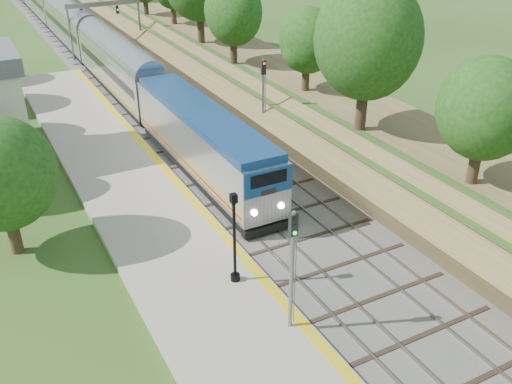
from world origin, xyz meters
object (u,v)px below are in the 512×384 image
signal_gantry (104,14)px  signal_farside (263,92)px  train (57,14)px  signal_platform (292,259)px  lamppost_far (235,243)px

signal_gantry → signal_farside: signal_farside is taller
signal_gantry → train: (-2.47, 16.54, -2.55)m
signal_gantry → signal_platform: (-5.37, -49.97, -0.88)m
train → signal_platform: size_ratio=20.81×
lamppost_far → signal_farside: bearing=57.1°
signal_platform → signal_gantry: bearing=83.9°
signal_gantry → signal_platform: 50.26m
signal_platform → signal_farside: (9.10, 19.23, 0.09)m
signal_farside → train: bearing=97.5°
signal_gantry → lamppost_far: size_ratio=1.75×
lamppost_far → signal_farside: size_ratio=0.75×
train → signal_farside: signal_farside is taller
lamppost_far → train: bearing=86.7°
signal_gantry → signal_farside: 30.97m
train → signal_farside: bearing=-82.5°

